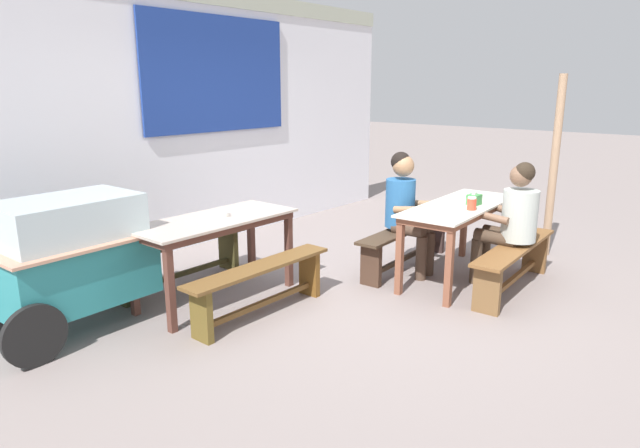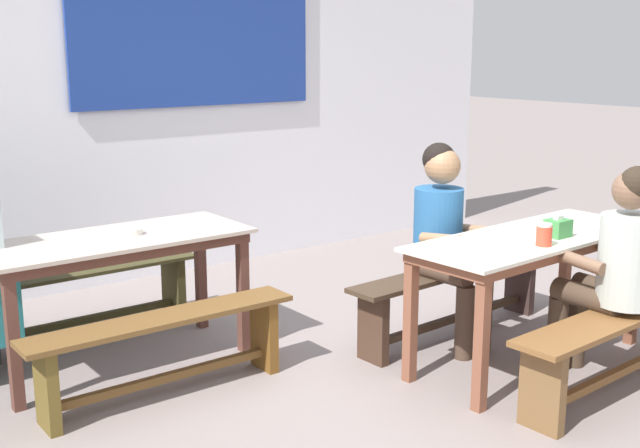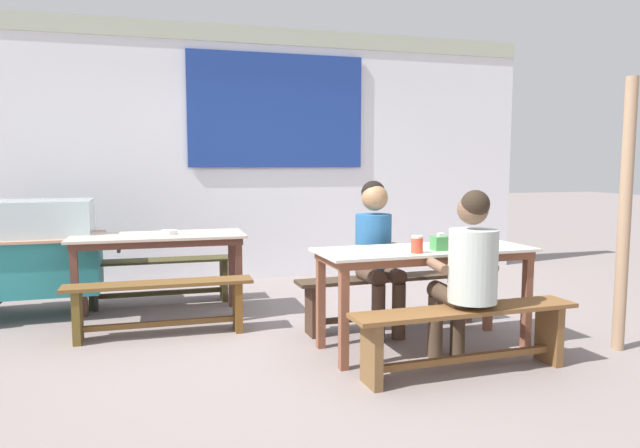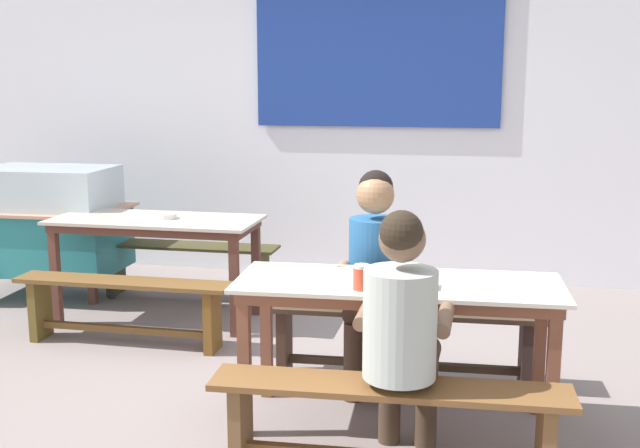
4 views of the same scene
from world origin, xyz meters
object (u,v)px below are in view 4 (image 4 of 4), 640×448
(food_cart, at_px, (48,222))
(person_near_front, at_px, (402,325))
(dining_table_near, at_px, (398,297))
(person_right_near_table, at_px, (374,264))
(bench_near_back, at_px, (402,332))
(bench_far_front, at_px, (124,302))
(bench_far_back, at_px, (187,263))
(bench_near_front, at_px, (389,415))
(soup_bowl, at_px, (167,216))
(condiment_jar, at_px, (362,277))
(tissue_box, at_px, (412,277))
(dining_table_far, at_px, (156,230))

(food_cart, bearing_deg, person_near_front, -36.72)
(dining_table_near, xyz_separation_m, person_right_near_table, (-0.19, 0.51, 0.05))
(bench_near_back, bearing_deg, bench_far_front, 171.86)
(dining_table_near, xyz_separation_m, bench_far_back, (-1.94, 2.01, -0.39))
(dining_table_near, height_order, bench_near_front, dining_table_near)
(food_cart, xyz_separation_m, soup_bowl, (1.22, -0.42, 0.17))
(bench_far_back, height_order, soup_bowl, soup_bowl)
(food_cart, distance_m, person_near_front, 3.92)
(soup_bowl, bearing_deg, bench_near_front, -46.84)
(dining_table_near, distance_m, bench_near_front, 0.69)
(bench_far_front, bearing_deg, person_near_front, -33.88)
(bench_near_front, distance_m, food_cart, 3.94)
(dining_table_near, distance_m, condiment_jar, 0.29)
(bench_near_front, height_order, food_cart, food_cart)
(bench_near_back, relative_size, person_right_near_table, 1.32)
(dining_table_near, bearing_deg, bench_near_front, -87.25)
(person_near_front, distance_m, person_right_near_table, 1.04)
(dining_table_near, bearing_deg, bench_far_front, 156.33)
(person_right_near_table, xyz_separation_m, condiment_jar, (0.04, -0.70, 0.10))
(person_near_front, xyz_separation_m, condiment_jar, (-0.23, 0.31, 0.13))
(food_cart, xyz_separation_m, tissue_box, (3.15, -1.95, 0.20))
(bench_near_back, relative_size, bench_near_front, 1.04)
(tissue_box, distance_m, condiment_jar, 0.25)
(soup_bowl, bearing_deg, condiment_jar, -43.72)
(person_near_front, bearing_deg, condiment_jar, 126.72)
(condiment_jar, bearing_deg, soup_bowl, 136.28)
(dining_table_near, bearing_deg, condiment_jar, -129.24)
(bench_far_back, xyz_separation_m, soup_bowl, (0.09, -0.58, 0.50))
(dining_table_near, bearing_deg, person_near_front, -81.88)
(person_near_front, xyz_separation_m, person_right_near_table, (-0.27, 1.01, 0.03))
(bench_far_back, height_order, tissue_box, tissue_box)
(bench_far_back, height_order, person_near_front, person_near_front)
(person_near_front, relative_size, person_right_near_table, 0.98)
(soup_bowl, bearing_deg, dining_table_near, -37.61)
(bench_far_front, relative_size, condiment_jar, 12.04)
(person_near_front, height_order, soup_bowl, person_near_front)
(dining_table_far, bearing_deg, condiment_jar, -42.30)
(bench_near_back, bearing_deg, food_cart, 157.43)
(dining_table_near, relative_size, bench_near_front, 1.04)
(bench_far_back, bearing_deg, food_cart, -171.65)
(dining_table_near, relative_size, condiment_jar, 13.50)
(dining_table_near, distance_m, bench_far_front, 2.16)
(bench_far_back, bearing_deg, soup_bowl, -81.27)
(bench_far_back, height_order, condiment_jar, condiment_jar)
(bench_far_back, xyz_separation_m, tissue_box, (2.02, -2.12, 0.53))
(bench_far_front, bearing_deg, dining_table_far, 89.91)
(bench_far_front, distance_m, tissue_box, 2.30)
(bench_near_front, relative_size, person_right_near_table, 1.28)
(bench_near_front, relative_size, person_near_front, 1.31)
(tissue_box, bearing_deg, condiment_jar, -160.42)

